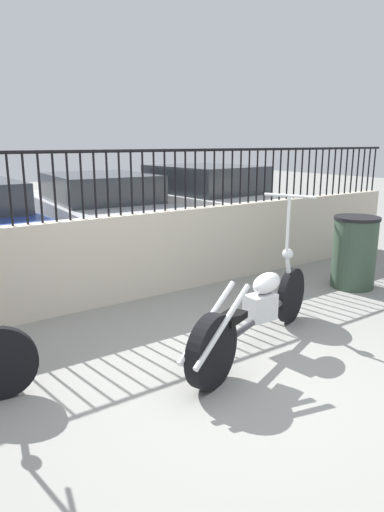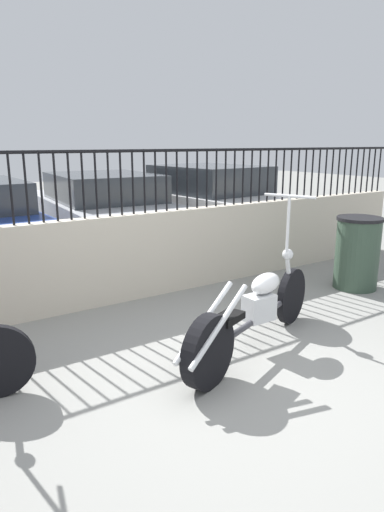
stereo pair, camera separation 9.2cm
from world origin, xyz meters
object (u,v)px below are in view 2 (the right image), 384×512
trash_bin (357,253)px  car_silver (102,208)px  car_white (204,200)px  motorcycle_dark_grey (251,315)px

trash_bin → car_silver: 4.65m
car_white → trash_bin: bearing=168.7°
trash_bin → car_white: 4.17m
trash_bin → car_silver: size_ratio=0.21×
motorcycle_dark_grey → car_silver: (0.71, 5.04, 0.29)m
motorcycle_dark_grey → trash_bin: 2.52m
trash_bin → car_silver: (-1.70, 4.33, 0.20)m
car_silver → car_white: bearing=-91.1°
car_silver → car_white: (2.19, -0.19, 0.03)m
car_white → motorcycle_dark_grey: bearing=144.5°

